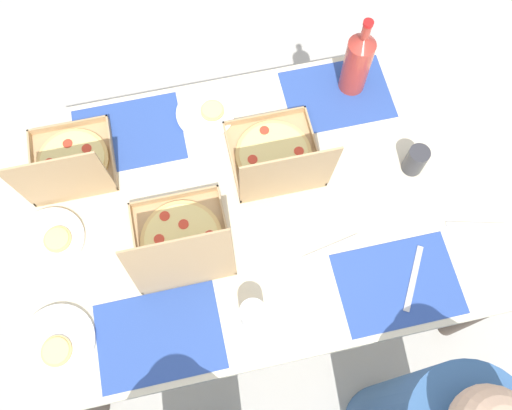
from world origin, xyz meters
The scene contains 18 objects.
ground_plane centered at (0.00, 0.00, 0.00)m, with size 6.00×6.00×0.00m, color beige.
dining_table centered at (0.00, 0.00, 0.67)m, with size 1.60×0.98×0.78m.
placemat_near_left centered at (-0.36, -0.34, 0.78)m, with size 0.36×0.26×0.00m, color #2D4C9E.
placemat_near_right centered at (0.36, -0.34, 0.78)m, with size 0.36×0.26×0.00m, color #2D4C9E.
placemat_far_left centered at (-0.36, 0.34, 0.78)m, with size 0.36×0.26×0.00m, color #2D4C9E.
placemat_far_right centered at (0.36, 0.34, 0.78)m, with size 0.36×0.26×0.00m, color #2D4C9E.
pizza_box_corner_left centered at (0.55, -0.24, 0.82)m, with size 0.27×0.28×0.30m.
pizza_box_edge_far centered at (-0.09, -0.12, 0.83)m, with size 0.28×0.31×0.32m.
pizza_box_center centered at (0.25, 0.09, 0.83)m, with size 0.29×0.29×0.32m.
plate_middle centered at (0.65, 0.30, 0.79)m, with size 0.22×0.22×0.03m.
plate_near_right centered at (0.09, -0.36, 0.79)m, with size 0.20×0.20×0.03m.
plate_far_right centered at (0.64, -0.02, 0.79)m, with size 0.21×0.21×0.03m.
soda_bottle centered at (-0.42, -0.37, 0.91)m, with size 0.09×0.09×0.32m.
cup_spare centered at (0.09, 0.35, 0.83)m, with size 0.08×0.08×0.11m, color silver.
cup_clear_left centered at (-0.52, -0.02, 0.83)m, with size 0.07×0.07×0.11m, color #333338.
fork_by_far_right centered at (-0.20, 0.19, 0.78)m, with size 0.19×0.02×0.01m, color #B7B7BC.
fork_by_far_left centered at (-0.66, 0.22, 0.78)m, with size 0.19×0.02×0.01m, color #B7B7BC.
knife_by_near_right centered at (-0.41, 0.33, 0.78)m, with size 0.21×0.02×0.01m, color #B7B7BC.
Camera 1 is at (0.14, 0.63, 2.39)m, focal length 38.51 mm.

